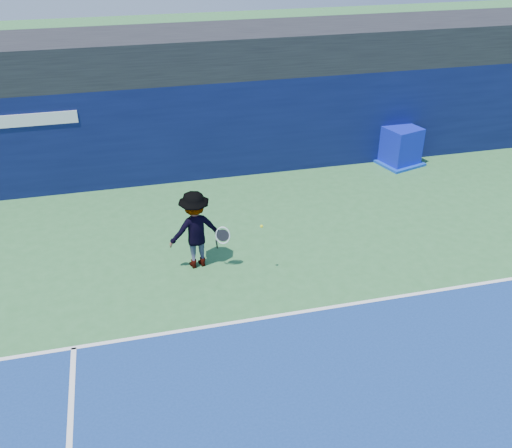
{
  "coord_description": "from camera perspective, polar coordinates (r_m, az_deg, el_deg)",
  "views": [
    {
      "loc": [
        -3.56,
        -6.06,
        7.62
      ],
      "look_at": [
        -0.79,
        5.2,
        1.0
      ],
      "focal_mm": 40.0,
      "sensor_mm": 36.0,
      "label": 1
    }
  ],
  "objects": [
    {
      "name": "baseline",
      "position": [
        12.36,
        6.09,
        -8.5
      ],
      "size": [
        24.0,
        0.1,
        0.01
      ],
      "primitive_type": "cube",
      "color": "white",
      "rests_on": "ground"
    },
    {
      "name": "tennis_player",
      "position": [
        13.27,
        -6.09,
        -0.57
      ],
      "size": [
        1.44,
        0.9,
        1.93
      ],
      "color": "white",
      "rests_on": "ground"
    },
    {
      "name": "ground",
      "position": [
        10.37,
        11.81,
        -18.44
      ],
      "size": [
        80.0,
        80.0,
        0.0
      ],
      "primitive_type": "plane",
      "color": "#326F38",
      "rests_on": "ground"
    },
    {
      "name": "tennis_ball",
      "position": [
        12.72,
        0.56,
        -0.23
      ],
      "size": [
        0.07,
        0.07,
        0.07
      ],
      "color": "#CDD317",
      "rests_on": "ground"
    },
    {
      "name": "equipment_cart",
      "position": [
        19.38,
        14.18,
        7.47
      ],
      "size": [
        1.62,
        1.62,
        1.25
      ],
      "color": "#0C16B0",
      "rests_on": "ground"
    },
    {
      "name": "back_wall_assembly",
      "position": [
        18.01,
        -1.61,
        9.85
      ],
      "size": [
        36.0,
        1.03,
        3.0
      ],
      "color": "#0B113D",
      "rests_on": "ground"
    },
    {
      "name": "stadium_band",
      "position": [
        18.36,
        -2.4,
        17.06
      ],
      "size": [
        36.0,
        3.0,
        1.2
      ],
      "primitive_type": "cube",
      "color": "black",
      "rests_on": "back_wall_assembly"
    }
  ]
}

